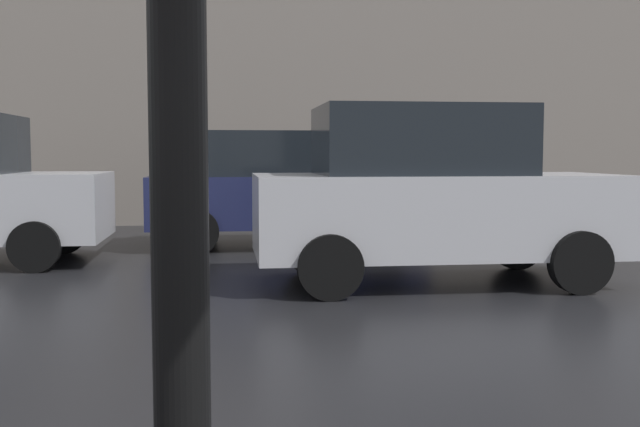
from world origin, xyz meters
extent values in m
cylinder|color=black|center=(0.16, -1.05, 1.31)|extent=(0.10, 0.10, 2.62)
cube|color=#1E234C|center=(1.22, 9.82, 0.74)|extent=(4.31, 1.84, 0.80)
cube|color=black|center=(1.01, 9.82, 1.49)|extent=(2.37, 1.69, 0.69)
cylinder|color=black|center=(2.62, 10.74, 0.34)|extent=(0.67, 0.18, 0.67)
cylinder|color=black|center=(2.62, 8.90, 0.34)|extent=(0.67, 0.18, 0.67)
cylinder|color=black|center=(-0.18, 10.74, 0.34)|extent=(0.67, 0.18, 0.67)
cylinder|color=black|center=(-0.18, 8.90, 0.34)|extent=(0.67, 0.18, 0.67)
cylinder|color=black|center=(-2.13, 9.26, 0.32)|extent=(0.64, 0.18, 0.64)
cylinder|color=black|center=(-2.13, 7.46, 0.32)|extent=(0.64, 0.18, 0.64)
cube|color=silver|center=(2.63, 6.07, 0.79)|extent=(4.11, 1.76, 0.91)
cube|color=black|center=(2.43, 6.07, 1.63)|extent=(2.26, 1.62, 0.77)
cylinder|color=black|center=(3.97, 6.96, 0.34)|extent=(0.68, 0.18, 0.68)
cylinder|color=black|center=(3.97, 5.19, 0.34)|extent=(0.68, 0.18, 0.68)
cylinder|color=black|center=(1.30, 6.96, 0.34)|extent=(0.68, 0.18, 0.68)
cylinder|color=black|center=(1.30, 5.19, 0.34)|extent=(0.68, 0.18, 0.68)
camera|label=1|loc=(0.23, -2.36, 1.49)|focal=42.69mm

